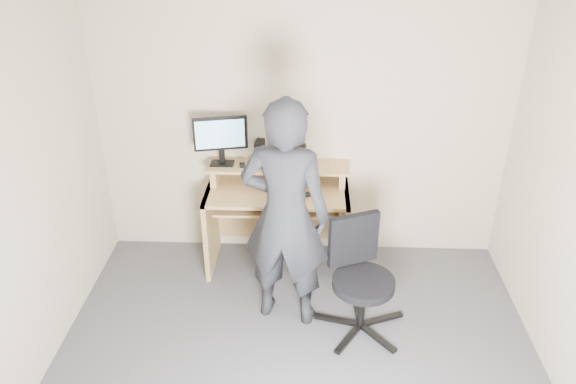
# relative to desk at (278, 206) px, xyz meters

# --- Properties ---
(back_wall) EXTENTS (3.50, 0.02, 2.50)m
(back_wall) POSITION_rel_desk_xyz_m (0.20, 0.22, 0.70)
(back_wall) COLOR #BEAF97
(back_wall) RESTS_ON ground
(ceiling) EXTENTS (3.50, 3.50, 0.02)m
(ceiling) POSITION_rel_desk_xyz_m (0.20, -1.53, 1.95)
(ceiling) COLOR white
(ceiling) RESTS_ON back_wall
(desk) EXTENTS (1.20, 0.60, 0.91)m
(desk) POSITION_rel_desk_xyz_m (0.00, 0.00, 0.00)
(desk) COLOR tan
(desk) RESTS_ON ground
(monitor) EXTENTS (0.44, 0.13, 0.43)m
(monitor) POSITION_rel_desk_xyz_m (-0.48, 0.06, 0.62)
(monitor) COLOR black
(monitor) RESTS_ON desk
(external_drive) EXTENTS (0.08, 0.14, 0.20)m
(external_drive) POSITION_rel_desk_xyz_m (-0.16, 0.12, 0.46)
(external_drive) COLOR black
(external_drive) RESTS_ON desk
(travel_mug) EXTENTS (0.09, 0.09, 0.16)m
(travel_mug) POSITION_rel_desk_xyz_m (0.20, 0.09, 0.44)
(travel_mug) COLOR #B3B3B8
(travel_mug) RESTS_ON desk
(smartphone) EXTENTS (0.09, 0.14, 0.01)m
(smartphone) POSITION_rel_desk_xyz_m (0.27, 0.03, 0.37)
(smartphone) COLOR black
(smartphone) RESTS_ON desk
(charger) EXTENTS (0.05, 0.04, 0.03)m
(charger) POSITION_rel_desk_xyz_m (-0.30, 0.02, 0.38)
(charger) COLOR black
(charger) RESTS_ON desk
(headphones) EXTENTS (0.19, 0.19, 0.06)m
(headphones) POSITION_rel_desk_xyz_m (-0.17, 0.10, 0.37)
(headphones) COLOR silver
(headphones) RESTS_ON desk
(keyboard) EXTENTS (0.47, 0.20, 0.03)m
(keyboard) POSITION_rel_desk_xyz_m (-0.11, -0.17, 0.12)
(keyboard) COLOR black
(keyboard) RESTS_ON desk
(mouse) EXTENTS (0.10, 0.07, 0.04)m
(mouse) POSITION_rel_desk_xyz_m (0.24, -0.18, 0.22)
(mouse) COLOR black
(mouse) RESTS_ON desk
(office_chair) EXTENTS (0.70, 0.68, 0.88)m
(office_chair) POSITION_rel_desk_xyz_m (0.65, -0.84, -0.07)
(office_chair) COLOR black
(office_chair) RESTS_ON ground
(person) EXTENTS (0.73, 0.55, 1.80)m
(person) POSITION_rel_desk_xyz_m (0.10, -0.75, 0.35)
(person) COLOR black
(person) RESTS_ON ground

